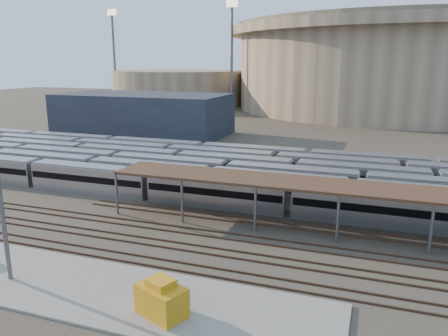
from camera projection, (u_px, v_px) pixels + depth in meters
name	position (u px, v px, depth m)	size (l,w,h in m)	color
ground	(173.00, 226.00, 48.88)	(420.00, 420.00, 0.00)	#383026
apron	(41.00, 279.00, 36.75)	(50.00, 9.00, 0.20)	gray
subway_trains	(227.00, 172.00, 65.38)	(130.15, 23.90, 3.60)	#A9AAAE
inspection_shed	(385.00, 192.00, 44.22)	(60.30, 6.00, 5.30)	#58585D
empty_tracks	(151.00, 242.00, 44.29)	(170.00, 9.62, 0.18)	#4C3323
stadium	(395.00, 65.00, 164.99)	(124.00, 124.00, 32.50)	gray
secondary_arena	(180.00, 87.00, 185.66)	(56.00, 56.00, 14.00)	gray
service_building	(143.00, 114.00, 109.38)	(42.00, 20.00, 10.00)	#1E232D
floodlight_0	(232.00, 53.00, 154.37)	(4.00, 1.00, 38.40)	#58585D
floodlight_1	(114.00, 54.00, 181.36)	(4.00, 1.00, 38.40)	#58585D
floodlight_3	(310.00, 55.00, 193.65)	(4.00, 1.00, 38.40)	#58585D
yellow_equipment	(162.00, 301.00, 31.13)	(3.55, 2.22, 2.22)	#BF8411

